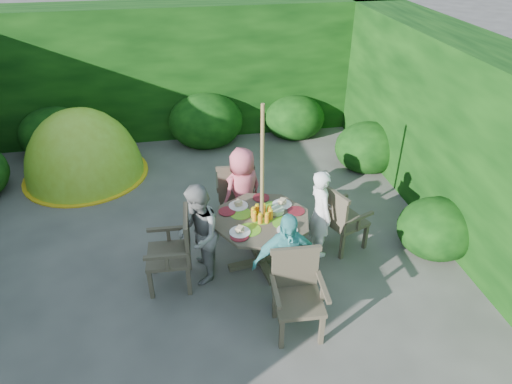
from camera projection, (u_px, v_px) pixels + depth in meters
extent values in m
plane|color=#494641|center=(186.00, 248.00, 6.26)|extent=(60.00, 60.00, 0.00)
cube|color=black|center=(170.00, 71.00, 8.93)|extent=(9.00, 1.00, 2.50)
cube|color=black|center=(473.00, 142.00, 6.21)|extent=(1.00, 9.00, 2.50)
cylinder|color=#3B3427|center=(262.00, 242.00, 5.82)|extent=(0.12, 0.12, 0.68)
cube|color=#3B3427|center=(262.00, 261.00, 5.98)|extent=(0.90, 0.23, 0.06)
cube|color=#3B3427|center=(262.00, 261.00, 5.98)|extent=(0.23, 0.90, 0.06)
cylinder|color=#3B3427|center=(262.00, 219.00, 5.63)|extent=(1.40, 1.40, 0.04)
cylinder|color=#5EAE1D|center=(249.00, 230.00, 5.41)|extent=(0.28, 0.28, 0.00)
cylinder|color=#5EAE1D|center=(284.00, 223.00, 5.53)|extent=(0.28, 0.28, 0.00)
cylinder|color=#5EAE1D|center=(241.00, 213.00, 5.70)|extent=(0.28, 0.28, 0.00)
cylinder|color=#5EAE1D|center=(273.00, 207.00, 5.82)|extent=(0.28, 0.28, 0.00)
cylinder|color=#5EAE1D|center=(262.00, 218.00, 5.61)|extent=(0.28, 0.28, 0.00)
cylinder|color=white|center=(282.00, 204.00, 5.86)|extent=(0.25, 0.25, 0.01)
cylinder|color=white|center=(238.00, 206.00, 5.83)|extent=(0.25, 0.25, 0.01)
cylinder|color=white|center=(240.00, 232.00, 5.36)|extent=(0.25, 0.25, 0.01)
cylinder|color=white|center=(287.00, 230.00, 5.39)|extent=(0.25, 0.25, 0.01)
cylinder|color=red|center=(296.00, 211.00, 5.74)|extent=(0.22, 0.22, 0.01)
cylinder|color=red|center=(261.00, 198.00, 6.00)|extent=(0.22, 0.22, 0.01)
cylinder|color=red|center=(227.00, 211.00, 5.73)|extent=(0.22, 0.22, 0.01)
cylinder|color=red|center=(239.00, 236.00, 5.30)|extent=(0.22, 0.22, 0.01)
cylinder|color=red|center=(286.00, 236.00, 5.30)|extent=(0.22, 0.22, 0.01)
cylinder|color=#58A03D|center=(277.00, 211.00, 5.70)|extent=(0.18, 0.18, 0.06)
cylinder|color=olive|center=(262.00, 192.00, 5.41)|extent=(0.05, 0.05, 2.20)
cube|color=#3B3427|center=(345.00, 221.00, 6.10)|extent=(0.63, 0.64, 0.05)
cube|color=#3B3427|center=(365.00, 236.00, 6.15)|extent=(0.06, 0.06, 0.40)
cube|color=#3B3427|center=(345.00, 221.00, 6.45)|extent=(0.06, 0.06, 0.40)
cube|color=#3B3427|center=(342.00, 246.00, 5.96)|extent=(0.06, 0.06, 0.40)
cube|color=#3B3427|center=(321.00, 230.00, 6.26)|extent=(0.06, 0.06, 0.40)
cube|color=#3B3427|center=(333.00, 210.00, 5.86)|extent=(0.22, 0.47, 0.48)
cube|color=#3B3427|center=(359.00, 218.00, 5.82)|extent=(0.46, 0.22, 0.04)
cube|color=#3B3427|center=(334.00, 200.00, 6.17)|extent=(0.46, 0.22, 0.04)
cube|color=#3B3427|center=(169.00, 256.00, 5.44)|extent=(0.53, 0.55, 0.05)
cube|color=#3B3427|center=(153.00, 259.00, 5.73)|extent=(0.05, 0.05, 0.43)
cube|color=#3B3427|center=(151.00, 284.00, 5.35)|extent=(0.05, 0.05, 0.43)
cube|color=#3B3427|center=(189.00, 256.00, 5.77)|extent=(0.05, 0.05, 0.43)
cube|color=#3B3427|center=(189.00, 281.00, 5.40)|extent=(0.05, 0.05, 0.43)
cube|color=#3B3427|center=(187.00, 236.00, 5.33)|extent=(0.07, 0.53, 0.51)
cube|color=#3B3427|center=(168.00, 229.00, 5.56)|extent=(0.51, 0.08, 0.04)
cube|color=#3B3427|center=(166.00, 257.00, 5.12)|extent=(0.51, 0.08, 0.04)
cube|color=#3B3427|center=(235.00, 191.00, 6.72)|extent=(0.54, 0.52, 0.05)
cube|color=#3B3427|center=(249.00, 195.00, 7.03)|extent=(0.05, 0.05, 0.41)
cube|color=#3B3427|center=(221.00, 196.00, 7.00)|extent=(0.05, 0.05, 0.41)
cube|color=#3B3427|center=(251.00, 210.00, 6.67)|extent=(0.05, 0.05, 0.41)
cube|color=#3B3427|center=(222.00, 212.00, 6.64)|extent=(0.05, 0.05, 0.41)
cube|color=#3B3427|center=(236.00, 184.00, 6.39)|extent=(0.50, 0.08, 0.48)
cube|color=#3B3427|center=(252.00, 179.00, 6.64)|extent=(0.09, 0.49, 0.04)
cube|color=#3B3427|center=(218.00, 181.00, 6.60)|extent=(0.09, 0.49, 0.04)
cube|color=#3B3427|center=(298.00, 302.00, 4.82)|extent=(0.53, 0.51, 0.05)
cube|color=#3B3427|center=(282.00, 334.00, 4.73)|extent=(0.05, 0.05, 0.41)
cube|color=#3B3427|center=(322.00, 330.00, 4.78)|extent=(0.05, 0.05, 0.41)
cube|color=#3B3427|center=(275.00, 304.00, 5.09)|extent=(0.05, 0.05, 0.41)
cube|color=#3B3427|center=(312.00, 300.00, 5.14)|extent=(0.05, 0.05, 0.41)
cube|color=#3B3427|center=(295.00, 268.00, 4.88)|extent=(0.51, 0.06, 0.49)
cube|color=#3B3427|center=(275.00, 291.00, 4.69)|extent=(0.07, 0.49, 0.04)
cube|color=#3B3427|center=(323.00, 286.00, 4.75)|extent=(0.07, 0.49, 0.04)
imported|color=white|center=(320.00, 213.00, 5.89)|extent=(0.35, 0.48, 1.23)
imported|color=gray|center=(199.00, 235.00, 5.43)|extent=(0.55, 0.67, 1.31)
imported|color=#DA5A6B|center=(243.00, 191.00, 6.30)|extent=(0.74, 0.65, 1.28)
imported|color=#4BB0AF|center=(286.00, 263.00, 5.01)|extent=(0.76, 0.32, 1.29)
ellipsoid|color=#97BE24|center=(87.00, 175.00, 7.96)|extent=(2.17, 2.17, 2.40)
ellipsoid|color=black|center=(77.00, 196.00, 7.39)|extent=(0.71, 0.43, 0.82)
cylinder|color=yellow|center=(87.00, 174.00, 7.95)|extent=(2.10, 2.10, 0.03)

